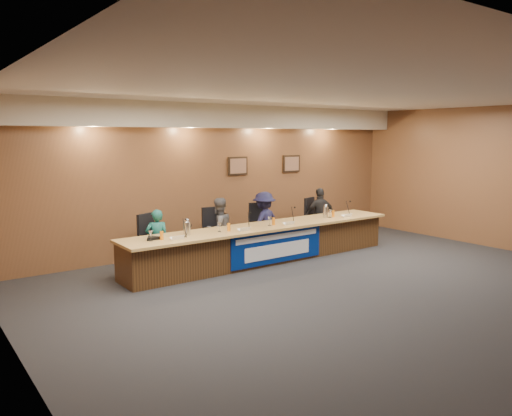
# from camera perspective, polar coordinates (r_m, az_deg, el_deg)

# --- Properties ---
(floor) EXTENTS (10.00, 10.00, 0.00)m
(floor) POSITION_cam_1_polar(r_m,az_deg,el_deg) (8.52, 10.95, -9.19)
(floor) COLOR black
(floor) RESTS_ON ground
(ceiling) EXTENTS (10.00, 8.00, 0.04)m
(ceiling) POSITION_cam_1_polar(r_m,az_deg,el_deg) (8.16, 11.58, 12.78)
(ceiling) COLOR silver
(ceiling) RESTS_ON wall_back
(wall_back) EXTENTS (10.00, 0.04, 3.20)m
(wall_back) POSITION_cam_1_polar(r_m,az_deg,el_deg) (11.27, -3.87, 3.48)
(wall_back) COLOR brown
(wall_back) RESTS_ON floor
(wall_left) EXTENTS (0.04, 8.00, 3.20)m
(wall_left) POSITION_cam_1_polar(r_m,az_deg,el_deg) (5.67, -25.54, -2.00)
(wall_left) COLOR brown
(wall_left) RESTS_ON floor
(wall_right) EXTENTS (0.04, 8.00, 3.20)m
(wall_right) POSITION_cam_1_polar(r_m,az_deg,el_deg) (12.33, 27.25, 2.99)
(wall_right) COLOR brown
(wall_right) RESTS_ON floor
(soffit) EXTENTS (10.00, 0.50, 0.50)m
(soffit) POSITION_cam_1_polar(r_m,az_deg,el_deg) (11.03, -3.23, 10.40)
(soffit) COLOR beige
(soffit) RESTS_ON wall_back
(dais_body) EXTENTS (6.00, 0.80, 0.70)m
(dais_body) POSITION_cam_1_polar(r_m,az_deg,el_deg) (10.15, 1.04, -4.16)
(dais_body) COLOR #432914
(dais_body) RESTS_ON floor
(dais_top) EXTENTS (6.10, 0.95, 0.05)m
(dais_top) POSITION_cam_1_polar(r_m,az_deg,el_deg) (10.04, 1.22, -2.12)
(dais_top) COLOR #B48A4B
(dais_top) RESTS_ON dais_body
(banner) EXTENTS (2.20, 0.02, 0.65)m
(banner) POSITION_cam_1_polar(r_m,az_deg,el_deg) (9.83, 2.50, -4.41)
(banner) COLOR navy
(banner) RESTS_ON dais_body
(banner_text_upper) EXTENTS (2.00, 0.01, 0.10)m
(banner_text_upper) POSITION_cam_1_polar(r_m,az_deg,el_deg) (9.78, 2.56, -3.28)
(banner_text_upper) COLOR silver
(banner_text_upper) RESTS_ON banner
(banner_text_lower) EXTENTS (1.60, 0.01, 0.28)m
(banner_text_lower) POSITION_cam_1_polar(r_m,az_deg,el_deg) (9.84, 2.55, -4.88)
(banner_text_lower) COLOR silver
(banner_text_lower) RESTS_ON banner
(wall_photo_left) EXTENTS (0.52, 0.04, 0.42)m
(wall_photo_left) POSITION_cam_1_polar(r_m,az_deg,el_deg) (11.45, -2.10, 4.82)
(wall_photo_left) COLOR black
(wall_photo_left) RESTS_ON wall_back
(wall_photo_right) EXTENTS (0.52, 0.04, 0.42)m
(wall_photo_right) POSITION_cam_1_polar(r_m,az_deg,el_deg) (12.41, 4.06, 5.07)
(wall_photo_right) COLOR black
(wall_photo_right) RESTS_ON wall_back
(panelist_a) EXTENTS (0.50, 0.42, 1.18)m
(panelist_a) POSITION_cam_1_polar(r_m,az_deg,el_deg) (9.53, -11.23, -3.66)
(panelist_a) COLOR #15564F
(panelist_a) RESTS_ON floor
(panelist_b) EXTENTS (0.68, 0.56, 1.30)m
(panelist_b) POSITION_cam_1_polar(r_m,az_deg,el_deg) (10.15, -4.27, -2.47)
(panelist_b) COLOR #49494E
(panelist_b) RESTS_ON floor
(panelist_c) EXTENTS (0.96, 0.69, 1.34)m
(panelist_c) POSITION_cam_1_polar(r_m,az_deg,el_deg) (10.78, 0.93, -1.69)
(panelist_c) COLOR #141535
(panelist_c) RESTS_ON floor
(panelist_d) EXTENTS (0.84, 0.54, 1.32)m
(panelist_d) POSITION_cam_1_polar(r_m,az_deg,el_deg) (11.84, 7.35, -0.91)
(panelist_d) COLOR black
(panelist_d) RESTS_ON floor
(office_chair_a) EXTENTS (0.63, 0.63, 0.08)m
(office_chair_a) POSITION_cam_1_polar(r_m,az_deg,el_deg) (9.64, -11.47, -4.21)
(office_chair_a) COLOR black
(office_chair_a) RESTS_ON floor
(office_chair_b) EXTENTS (0.52, 0.52, 0.08)m
(office_chair_b) POSITION_cam_1_polar(r_m,az_deg,el_deg) (10.26, -4.56, -3.31)
(office_chair_b) COLOR black
(office_chair_b) RESTS_ON floor
(office_chair_c) EXTENTS (0.60, 0.60, 0.08)m
(office_chair_c) POSITION_cam_1_polar(r_m,az_deg,el_deg) (10.90, 0.61, -2.61)
(office_chair_c) COLOR black
(office_chair_c) RESTS_ON floor
(office_chair_d) EXTENTS (0.61, 0.61, 0.08)m
(office_chair_d) POSITION_cam_1_polar(r_m,az_deg,el_deg) (11.95, 7.00, -1.71)
(office_chair_d) COLOR black
(office_chair_d) RESTS_ON floor
(nameplate_a) EXTENTS (0.24, 0.08, 0.10)m
(nameplate_a) POSITION_cam_1_polar(r_m,az_deg,el_deg) (8.73, -8.90, -3.32)
(nameplate_a) COLOR white
(nameplate_a) RESTS_ON dais_top
(microphone_a) EXTENTS (0.07, 0.07, 0.02)m
(microphone_a) POSITION_cam_1_polar(r_m,az_deg,el_deg) (8.97, -8.26, -3.23)
(microphone_a) COLOR black
(microphone_a) RESTS_ON dais_top
(juice_glass_a) EXTENTS (0.06, 0.06, 0.15)m
(juice_glass_a) POSITION_cam_1_polar(r_m,az_deg,el_deg) (8.78, -10.72, -3.11)
(juice_glass_a) COLOR orange
(juice_glass_a) RESTS_ON dais_top
(water_glass_a) EXTENTS (0.08, 0.08, 0.18)m
(water_glass_a) POSITION_cam_1_polar(r_m,az_deg,el_deg) (8.69, -11.94, -3.15)
(water_glass_a) COLOR silver
(water_glass_a) RESTS_ON dais_top
(nameplate_b) EXTENTS (0.24, 0.08, 0.10)m
(nameplate_b) POSITION_cam_1_polar(r_m,az_deg,el_deg) (9.40, -1.27, -2.40)
(nameplate_b) COLOR white
(nameplate_b) RESTS_ON dais_top
(microphone_b) EXTENTS (0.07, 0.07, 0.02)m
(microphone_b) POSITION_cam_1_polar(r_m,az_deg,el_deg) (9.61, -0.98, -2.38)
(microphone_b) COLOR black
(microphone_b) RESTS_ON dais_top
(juice_glass_b) EXTENTS (0.06, 0.06, 0.15)m
(juice_glass_b) POSITION_cam_1_polar(r_m,az_deg,el_deg) (9.41, -3.13, -2.21)
(juice_glass_b) COLOR orange
(juice_glass_b) RESTS_ON dais_top
(water_glass_b) EXTENTS (0.08, 0.08, 0.18)m
(water_glass_b) POSITION_cam_1_polar(r_m,az_deg,el_deg) (9.35, -4.20, -2.20)
(water_glass_b) COLOR silver
(water_glass_b) RESTS_ON dais_top
(nameplate_c) EXTENTS (0.24, 0.08, 0.10)m
(nameplate_c) POSITION_cam_1_polar(r_m,az_deg,el_deg) (10.08, 3.88, -1.70)
(nameplate_c) COLOR white
(nameplate_c) RESTS_ON dais_top
(microphone_c) EXTENTS (0.07, 0.07, 0.02)m
(microphone_c) POSITION_cam_1_polar(r_m,az_deg,el_deg) (10.36, 4.07, -1.62)
(microphone_c) COLOR black
(microphone_c) RESTS_ON dais_top
(juice_glass_c) EXTENTS (0.06, 0.06, 0.15)m
(juice_glass_c) POSITION_cam_1_polar(r_m,az_deg,el_deg) (10.05, 2.03, -1.54)
(juice_glass_c) COLOR orange
(juice_glass_c) RESTS_ON dais_top
(water_glass_c) EXTENTS (0.08, 0.08, 0.18)m
(water_glass_c) POSITION_cam_1_polar(r_m,az_deg,el_deg) (9.96, 1.58, -1.54)
(water_glass_c) COLOR silver
(water_glass_c) RESTS_ON dais_top
(nameplate_d) EXTENTS (0.24, 0.08, 0.10)m
(nameplate_d) POSITION_cam_1_polar(r_m,az_deg,el_deg) (11.21, 10.45, -0.80)
(nameplate_d) COLOR white
(nameplate_d) RESTS_ON dais_top
(microphone_d) EXTENTS (0.07, 0.07, 0.02)m
(microphone_d) POSITION_cam_1_polar(r_m,az_deg,el_deg) (11.46, 10.31, -0.78)
(microphone_d) COLOR black
(microphone_d) RESTS_ON dais_top
(juice_glass_d) EXTENTS (0.06, 0.06, 0.15)m
(juice_glass_d) POSITION_cam_1_polar(r_m,az_deg,el_deg) (11.16, 8.82, -0.65)
(juice_glass_d) COLOR orange
(juice_glass_d) RESTS_ON dais_top
(water_glass_d) EXTENTS (0.08, 0.08, 0.18)m
(water_glass_d) POSITION_cam_1_polar(r_m,az_deg,el_deg) (11.07, 8.43, -0.64)
(water_glass_d) COLOR silver
(water_glass_d) RESTS_ON dais_top
(carafe_left) EXTENTS (0.13, 0.13, 0.24)m
(carafe_left) POSITION_cam_1_polar(r_m,az_deg,el_deg) (9.11, -7.91, -2.34)
(carafe_left) COLOR silver
(carafe_left) RESTS_ON dais_top
(carafe_right) EXTENTS (0.11, 0.11, 0.23)m
(carafe_right) POSITION_cam_1_polar(r_m,az_deg,el_deg) (11.09, 7.96, -0.47)
(carafe_right) COLOR silver
(carafe_right) RESTS_ON dais_top
(speakerphone) EXTENTS (0.32, 0.32, 0.05)m
(speakerphone) POSITION_cam_1_polar(r_m,az_deg,el_deg) (8.85, -11.75, -3.38)
(speakerphone) COLOR black
(speakerphone) RESTS_ON dais_top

